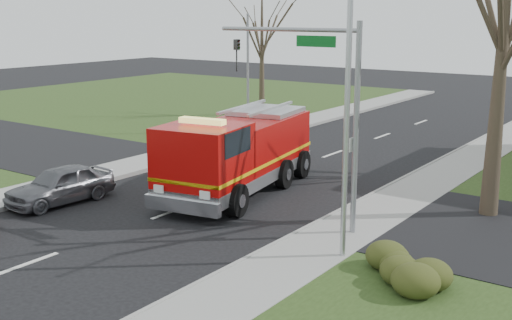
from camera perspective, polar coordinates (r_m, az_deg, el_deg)
The scene contains 11 objects.
ground at distance 23.42m, azimuth -7.53°, elevation -4.62°, with size 120.00×120.00×0.00m, color black.
sidewalk_right at distance 19.89m, azimuth 5.79°, elevation -7.56°, with size 2.40×80.00×0.15m, color gray.
sidewalk_left at distance 27.86m, azimuth -16.94°, elevation -2.07°, with size 2.40×80.00×0.15m, color gray.
hedge_corner at distance 17.72m, azimuth 12.16°, elevation -8.66°, with size 2.80×2.00×0.90m, color #2E3A15.
bare_tree_near at distance 23.01m, azimuth 21.35°, elevation 13.06°, with size 6.00×6.00×12.00m.
bare_tree_left at distance 44.25m, azimuth 0.53°, elevation 11.04°, with size 4.50×4.50×9.00m.
traffic_signal_mast at distance 20.57m, azimuth 5.77°, elevation 6.42°, with size 5.29×0.18×6.80m.
streetlight_pole at distance 17.93m, azimuth 7.93°, elevation 4.91°, with size 1.48×0.16×8.40m.
utility_pole_far at distance 37.65m, azimuth -0.73°, elevation 7.56°, with size 0.14×0.14×7.00m, color gray.
fire_engine at distance 25.33m, azimuth -1.70°, elevation 0.44°, with size 4.42×8.82×3.40m.
parked_car_maroon at distance 25.25m, azimuth -17.01°, elevation -2.11°, with size 1.68×4.18×1.42m, color #54565B.
Camera 1 is at (15.34, -16.25, 7.01)m, focal length 45.00 mm.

